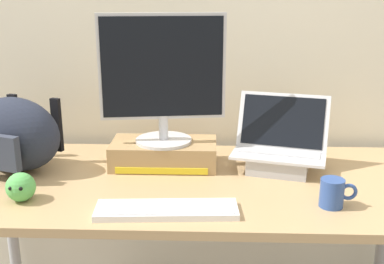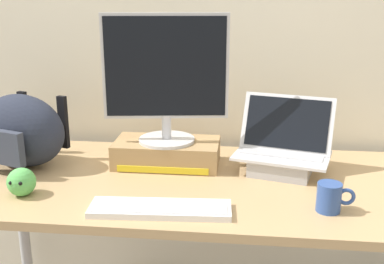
% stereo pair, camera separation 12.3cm
% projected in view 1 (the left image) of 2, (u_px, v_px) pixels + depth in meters
% --- Properties ---
extents(back_wall, '(7.00, 0.10, 2.60)m').
position_uv_depth(back_wall, '(196.00, 7.00, 2.05)').
color(back_wall, silver).
rests_on(back_wall, ground).
extents(desk, '(1.81, 0.78, 0.71)m').
position_uv_depth(desk, '(192.00, 195.00, 1.77)').
color(desk, tan).
rests_on(desk, ground).
extents(toner_box_yellow, '(0.41, 0.21, 0.10)m').
position_uv_depth(toner_box_yellow, '(164.00, 154.00, 1.87)').
color(toner_box_yellow, '#A88456').
rests_on(toner_box_yellow, desk).
extents(desktop_monitor, '(0.47, 0.22, 0.49)m').
position_uv_depth(desktop_monitor, '(163.00, 78.00, 1.79)').
color(desktop_monitor, silver).
rests_on(desktop_monitor, toner_box_yellow).
extents(open_laptop, '(0.39, 0.30, 0.28)m').
position_uv_depth(open_laptop, '(279.00, 154.00, 1.83)').
color(open_laptop, '#ADADB2').
rests_on(open_laptop, desk).
extents(external_keyboard, '(0.45, 0.15, 0.02)m').
position_uv_depth(external_keyboard, '(167.00, 210.00, 1.49)').
color(external_keyboard, white).
rests_on(external_keyboard, desk).
extents(messenger_backpack, '(0.42, 0.33, 0.28)m').
position_uv_depth(messenger_backpack, '(15.00, 135.00, 1.80)').
color(messenger_backpack, '#232838').
rests_on(messenger_backpack, desk).
extents(coffee_mug, '(0.12, 0.08, 0.09)m').
position_uv_depth(coffee_mug, '(333.00, 193.00, 1.52)').
color(coffee_mug, '#2D4C93').
rests_on(coffee_mug, desk).
extents(plush_toy, '(0.10, 0.10, 0.10)m').
position_uv_depth(plush_toy, '(21.00, 187.00, 1.56)').
color(plush_toy, '#56B256').
rests_on(plush_toy, desk).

